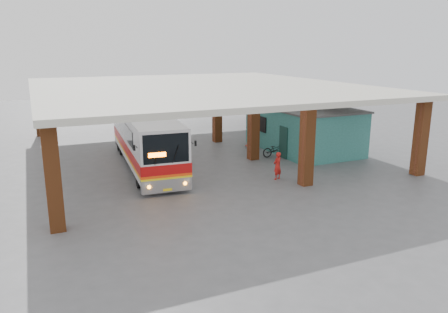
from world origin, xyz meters
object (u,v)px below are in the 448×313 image
at_px(red_chair, 250,144).
at_px(pedestrian, 277,166).
at_px(coach_bus, 146,138).
at_px(motorcycle, 276,149).

bearing_deg(red_chair, pedestrian, -110.11).
relative_size(pedestrian, red_chair, 2.02).
height_order(coach_bus, pedestrian, coach_bus).
height_order(pedestrian, red_chair, pedestrian).
xyz_separation_m(motorcycle, pedestrian, (-2.55, -4.48, 0.27)).
relative_size(coach_bus, motorcycle, 6.36).
bearing_deg(red_chair, coach_bus, -172.23).
bearing_deg(motorcycle, pedestrian, 153.11).
bearing_deg(motorcycle, coach_bus, 84.93).
bearing_deg(coach_bus, pedestrian, -39.13).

